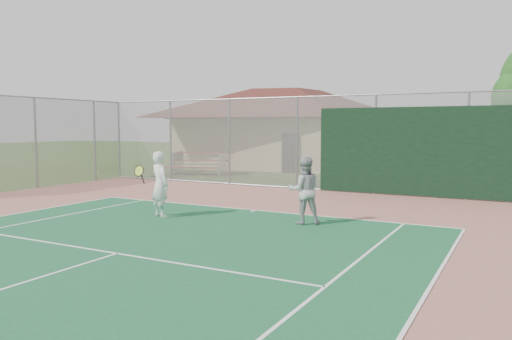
{
  "coord_description": "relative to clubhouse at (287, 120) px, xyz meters",
  "views": [
    {
      "loc": [
        6.63,
        -0.42,
        2.39
      ],
      "look_at": [
        0.66,
        10.65,
        1.29
      ],
      "focal_mm": 35.0,
      "sensor_mm": 36.0,
      "label": 1
    }
  ],
  "objects": [
    {
      "name": "player_grey_back",
      "position": [
        7.83,
        -15.97,
        -1.94
      ],
      "size": [
        1.0,
        0.94,
        1.64
      ],
      "rotation": [
        0.0,
        0.0,
        3.68
      ],
      "color": "#A7AAAD",
      "rests_on": "ground"
    },
    {
      "name": "back_fence",
      "position": [
        7.98,
        -9.72,
        -1.09
      ],
      "size": [
        20.08,
        0.11,
        3.53
      ],
      "color": "gray",
      "rests_on": "ground"
    },
    {
      "name": "player_white_front",
      "position": [
        4.12,
        -16.9,
        -1.89
      ],
      "size": [
        0.98,
        0.71,
        1.72
      ],
      "rotation": [
        0.0,
        0.0,
        2.77
      ],
      "color": "white",
      "rests_on": "ground"
    },
    {
      "name": "bleachers",
      "position": [
        -1.9,
        -6.42,
        -2.19
      ],
      "size": [
        3.4,
        2.55,
        1.08
      ],
      "rotation": [
        0.0,
        0.0,
        0.34
      ],
      "color": "maroon",
      "rests_on": "ground"
    },
    {
      "name": "side_fence_left",
      "position": [
        -4.13,
        -14.2,
        -1.01
      ],
      "size": [
        0.08,
        9.0,
        3.5
      ],
      "color": "gray",
      "rests_on": "ground"
    },
    {
      "name": "clubhouse",
      "position": [
        0.0,
        0.0,
        0.0
      ],
      "size": [
        13.1,
        9.18,
        5.43
      ],
      "rotation": [
        0.0,
        0.0,
        0.06
      ],
      "color": "tan",
      "rests_on": "ground"
    }
  ]
}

